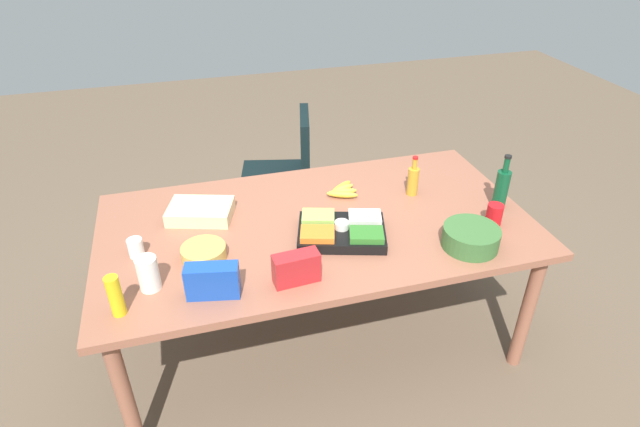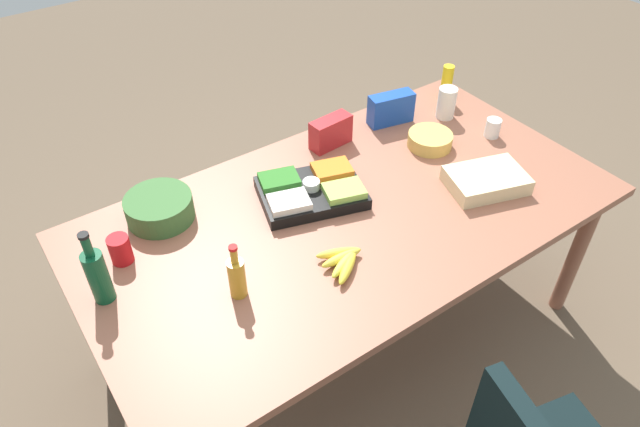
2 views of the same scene
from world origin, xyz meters
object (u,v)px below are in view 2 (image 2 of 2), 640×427
at_px(chip_bag_blue, 391,109).
at_px(mayo_jar, 447,103).
at_px(veggie_tray, 311,191).
at_px(chip_bag_red, 331,132).
at_px(wine_bottle, 98,275).
at_px(conference_table, 349,223).
at_px(mustard_bottle, 447,83).
at_px(salad_bowl, 159,208).
at_px(dressing_bottle, 237,276).
at_px(sheet_cake, 486,180).
at_px(paper_cup, 493,128).
at_px(red_solo_cup, 120,250).
at_px(chip_bowl, 430,140).
at_px(banana_bunch, 343,260).

xyz_separation_m(chip_bag_blue, mayo_jar, (-0.26, 0.12, 0.00)).
height_order(veggie_tray, chip_bag_red, chip_bag_red).
bearing_deg(veggie_tray, wine_bottle, 2.69).
bearing_deg(conference_table, mustard_bottle, -155.64).
xyz_separation_m(veggie_tray, wine_bottle, (0.89, 0.04, 0.08)).
distance_m(wine_bottle, salad_bowl, 0.44).
height_order(dressing_bottle, sheet_cake, dressing_bottle).
bearing_deg(conference_table, chip_bag_red, -116.20).
height_order(sheet_cake, mustard_bottle, mustard_bottle).
bearing_deg(paper_cup, chip_bag_red, -29.32).
distance_m(dressing_bottle, mayo_jar, 1.46).
xyz_separation_m(conference_table, salad_bowl, (0.64, -0.39, 0.12)).
xyz_separation_m(sheet_cake, red_solo_cup, (1.42, -0.46, 0.02)).
bearing_deg(salad_bowl, chip_bag_blue, -178.98).
distance_m(chip_bag_red, red_solo_cup, 1.08).
xyz_separation_m(dressing_bottle, chip_bag_red, (-0.79, -0.56, -0.02)).
relative_size(chip_bag_blue, chip_bowl, 1.08).
height_order(salad_bowl, mustard_bottle, mustard_bottle).
bearing_deg(conference_table, paper_cup, -177.12).
bearing_deg(sheet_cake, mayo_jar, -116.54).
bearing_deg(banana_bunch, conference_table, -131.51).
bearing_deg(wine_bottle, red_solo_cup, -129.78).
bearing_deg(mustard_bottle, wine_bottle, 9.30).
bearing_deg(mustard_bottle, conference_table, 24.36).
height_order(chip_bag_blue, dressing_bottle, dressing_bottle).
distance_m(conference_table, veggie_tray, 0.20).
xyz_separation_m(wine_bottle, chip_bowl, (-1.55, -0.04, -0.08)).
relative_size(veggie_tray, paper_cup, 5.43).
xyz_separation_m(chip_bag_red, wine_bottle, (1.18, 0.31, 0.05)).
height_order(wine_bottle, mayo_jar, wine_bottle).
height_order(wine_bottle, paper_cup, wine_bottle).
height_order(dressing_bottle, mayo_jar, dressing_bottle).
relative_size(chip_bag_red, wine_bottle, 0.66).
distance_m(wine_bottle, mayo_jar, 1.80).
distance_m(paper_cup, banana_bunch, 1.12).
bearing_deg(dressing_bottle, mayo_jar, -162.83).
relative_size(salad_bowl, red_solo_cup, 2.43).
distance_m(chip_bag_red, chip_bowl, 0.46).
bearing_deg(chip_bag_red, mustard_bottle, -179.64).
bearing_deg(salad_bowl, sheet_cake, 153.48).
bearing_deg(sheet_cake, wine_bottle, -11.83).
height_order(sheet_cake, chip_bag_red, chip_bag_red).
relative_size(conference_table, sheet_cake, 6.79).
bearing_deg(chip_bowl, banana_bunch, 26.10).
xyz_separation_m(conference_table, sheet_cake, (-0.56, 0.21, 0.11)).
distance_m(sheet_cake, wine_bottle, 1.57).
xyz_separation_m(chip_bag_blue, wine_bottle, (1.53, 0.30, 0.04)).
xyz_separation_m(dressing_bottle, chip_bowl, (-1.16, -0.29, -0.05)).
relative_size(wine_bottle, paper_cup, 3.35).
xyz_separation_m(chip_bowl, banana_bunch, (0.78, 0.38, -0.01)).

